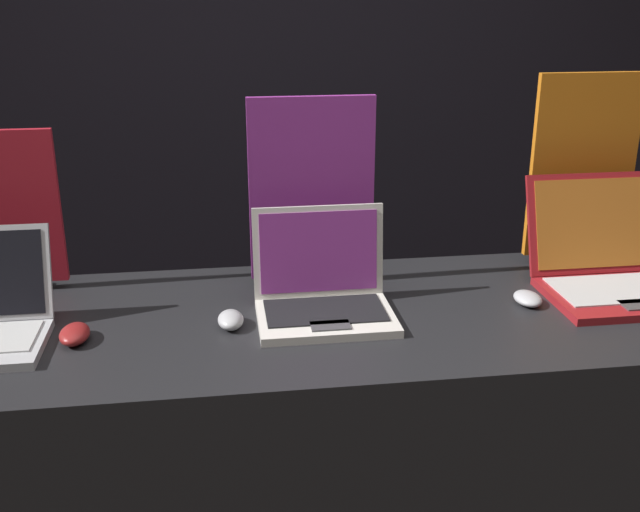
{
  "coord_description": "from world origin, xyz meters",
  "views": [
    {
      "loc": [
        -0.23,
        -1.29,
        1.72
      ],
      "look_at": [
        0.0,
        0.35,
        1.11
      ],
      "focal_mm": 42.0,
      "sensor_mm": 36.0,
      "label": 1
    }
  ],
  "objects_px": {
    "promo_stand_back": "(582,173)",
    "laptop_back": "(614,266)",
    "mouse_front": "(75,334)",
    "mouse_back": "(528,298)",
    "laptop_middle": "(323,291)",
    "mouse_middle": "(231,320)",
    "promo_stand_middle": "(312,197)"
  },
  "relations": [
    {
      "from": "mouse_front",
      "to": "mouse_middle",
      "type": "relative_size",
      "value": 1.13
    },
    {
      "from": "laptop_middle",
      "to": "mouse_back",
      "type": "distance_m",
      "value": 0.52
    },
    {
      "from": "mouse_middle",
      "to": "laptop_back",
      "type": "relative_size",
      "value": 0.24
    },
    {
      "from": "promo_stand_middle",
      "to": "mouse_middle",
      "type": "bearing_deg",
      "value": -132.32
    },
    {
      "from": "mouse_middle",
      "to": "promo_stand_back",
      "type": "relative_size",
      "value": 0.17
    },
    {
      "from": "mouse_middle",
      "to": "promo_stand_middle",
      "type": "relative_size",
      "value": 0.18
    },
    {
      "from": "laptop_middle",
      "to": "mouse_back",
      "type": "height_order",
      "value": "laptop_middle"
    },
    {
      "from": "mouse_back",
      "to": "promo_stand_middle",
      "type": "bearing_deg",
      "value": 157.3
    },
    {
      "from": "laptop_middle",
      "to": "laptop_back",
      "type": "distance_m",
      "value": 0.77
    },
    {
      "from": "mouse_back",
      "to": "promo_stand_back",
      "type": "relative_size",
      "value": 0.17
    },
    {
      "from": "laptop_middle",
      "to": "promo_stand_back",
      "type": "distance_m",
      "value": 0.84
    },
    {
      "from": "mouse_front",
      "to": "mouse_back",
      "type": "distance_m",
      "value": 1.09
    },
    {
      "from": "laptop_middle",
      "to": "mouse_middle",
      "type": "height_order",
      "value": "laptop_middle"
    },
    {
      "from": "mouse_front",
      "to": "promo_stand_back",
      "type": "distance_m",
      "value": 1.41
    },
    {
      "from": "promo_stand_back",
      "to": "laptop_back",
      "type": "bearing_deg",
      "value": -90.0
    },
    {
      "from": "laptop_back",
      "to": "mouse_back",
      "type": "relative_size",
      "value": 4.22
    },
    {
      "from": "promo_stand_middle",
      "to": "mouse_front",
      "type": "bearing_deg",
      "value": -154.48
    },
    {
      "from": "laptop_middle",
      "to": "promo_stand_back",
      "type": "relative_size",
      "value": 0.6
    },
    {
      "from": "laptop_back",
      "to": "laptop_middle",
      "type": "bearing_deg",
      "value": -176.58
    },
    {
      "from": "mouse_front",
      "to": "mouse_back",
      "type": "xyz_separation_m",
      "value": [
        1.09,
        0.06,
        -0.0
      ]
    },
    {
      "from": "laptop_middle",
      "to": "promo_stand_middle",
      "type": "xyz_separation_m",
      "value": [
        -0.0,
        0.2,
        0.18
      ]
    },
    {
      "from": "laptop_back",
      "to": "mouse_back",
      "type": "bearing_deg",
      "value": -166.51
    },
    {
      "from": "laptop_middle",
      "to": "mouse_middle",
      "type": "xyz_separation_m",
      "value": [
        -0.22,
        -0.05,
        -0.04
      ]
    },
    {
      "from": "mouse_middle",
      "to": "promo_stand_middle",
      "type": "distance_m",
      "value": 0.4
    },
    {
      "from": "mouse_front",
      "to": "promo_stand_back",
      "type": "bearing_deg",
      "value": 14.43
    },
    {
      "from": "mouse_middle",
      "to": "mouse_front",
      "type": "bearing_deg",
      "value": -175.59
    },
    {
      "from": "laptop_middle",
      "to": "laptop_back",
      "type": "height_order",
      "value": "laptop_back"
    },
    {
      "from": "laptop_back",
      "to": "promo_stand_back",
      "type": "bearing_deg",
      "value": 90.0
    },
    {
      "from": "laptop_middle",
      "to": "laptop_back",
      "type": "relative_size",
      "value": 0.83
    },
    {
      "from": "mouse_middle",
      "to": "laptop_middle",
      "type": "bearing_deg",
      "value": 11.54
    },
    {
      "from": "promo_stand_middle",
      "to": "promo_stand_back",
      "type": "distance_m",
      "value": 0.78
    },
    {
      "from": "mouse_front",
      "to": "mouse_back",
      "type": "bearing_deg",
      "value": 3.01
    }
  ]
}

